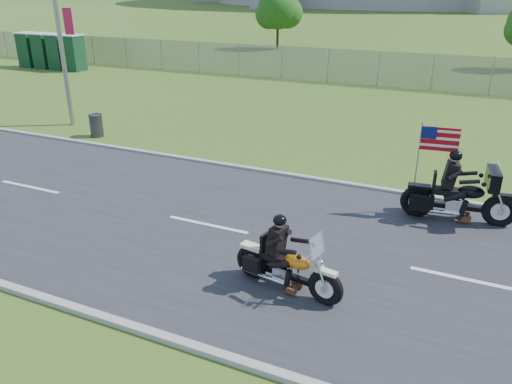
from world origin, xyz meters
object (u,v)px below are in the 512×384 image
at_px(porta_toilet_b, 58,52).
at_px(motorcycle_follow, 458,198).
at_px(porta_toilet_d, 29,50).
at_px(porta_toilet_a, 74,54).
at_px(porta_toilet_c, 43,51).
at_px(trash_can, 96,126).
at_px(motorcycle_lead, 286,267).

bearing_deg(porta_toilet_b, motorcycle_follow, -27.71).
xyz_separation_m(porta_toilet_b, porta_toilet_d, (-2.80, 0.00, 0.00)).
xyz_separation_m(porta_toilet_a, motorcycle_follow, (25.57, -14.16, -0.51)).
relative_size(porta_toilet_a, porta_toilet_d, 1.00).
xyz_separation_m(porta_toilet_c, trash_can, (14.95, -11.93, -0.72)).
height_order(porta_toilet_b, motorcycle_lead, porta_toilet_b).
bearing_deg(porta_toilet_b, porta_toilet_d, 180.00).
height_order(porta_toilet_c, porta_toilet_d, same).
height_order(motorcycle_lead, trash_can, motorcycle_lead).
bearing_deg(porta_toilet_b, porta_toilet_c, 180.00).
height_order(porta_toilet_b, trash_can, porta_toilet_b).
height_order(porta_toilet_b, porta_toilet_c, same).
bearing_deg(motorcycle_lead, porta_toilet_d, 154.86).
distance_m(porta_toilet_d, motorcycle_follow, 32.97).
xyz_separation_m(porta_toilet_d, trash_can, (16.35, -11.93, -0.72)).
distance_m(motorcycle_follow, trash_can, 13.60).
distance_m(porta_toilet_a, motorcycle_lead, 29.53).
bearing_deg(porta_toilet_a, trash_can, -44.48).
relative_size(porta_toilet_c, porta_toilet_d, 1.00).
bearing_deg(porta_toilet_a, motorcycle_lead, -39.55).
relative_size(porta_toilet_d, motorcycle_follow, 0.82).
distance_m(porta_toilet_b, porta_toilet_c, 1.40).
distance_m(porta_toilet_c, motorcycle_lead, 31.74).
bearing_deg(porta_toilet_c, motorcycle_lead, -36.33).
relative_size(motorcycle_lead, trash_can, 2.76).
relative_size(porta_toilet_a, porta_toilet_b, 1.00).
bearing_deg(porta_toilet_b, motorcycle_lead, -37.88).
bearing_deg(motorcycle_follow, porta_toilet_a, 143.81).
xyz_separation_m(porta_toilet_b, trash_can, (13.55, -11.93, -0.72)).
height_order(porta_toilet_d, motorcycle_lead, porta_toilet_d).
bearing_deg(trash_can, motorcycle_follow, -9.44).
xyz_separation_m(porta_toilet_a, porta_toilet_d, (-4.20, 0.00, 0.00)).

